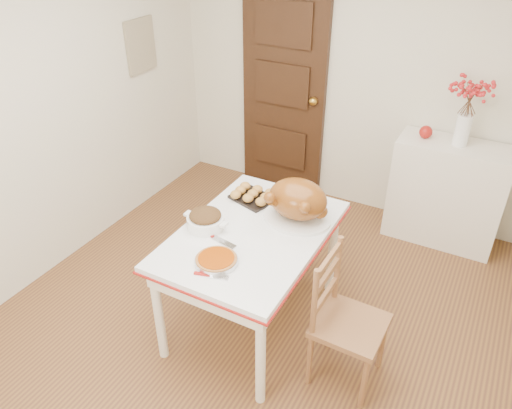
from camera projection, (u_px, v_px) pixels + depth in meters
The scene contains 18 objects.
floor at pixel (248, 328), 3.51m from camera, with size 3.50×4.00×0.00m, color #543020.
wall_back at pixel (358, 78), 4.33m from camera, with size 3.50×0.00×2.50m, color beige.
wall_left at pixel (35, 118), 3.55m from camera, with size 0.00×4.00×2.50m, color beige.
door_back at pixel (284, 90), 4.71m from camera, with size 0.85×0.06×2.06m, color black.
photo_board at pixel (141, 45), 4.30m from camera, with size 0.03×0.35×0.45m, color tan.
sideboard at pixel (446, 193), 4.21m from camera, with size 0.91×0.40×0.91m, color silver.
kitchen_table at pixel (253, 278), 3.38m from camera, with size 0.89×1.30×0.78m, color white, non-canonical shape.
chair_oak at pixel (351, 323), 2.93m from camera, with size 0.40×0.40×0.91m, color brown, non-canonical shape.
berry_vase at pixel (466, 114), 3.82m from camera, with size 0.27×0.27×0.53m, color white, non-canonical shape.
apple at pixel (426, 132), 4.05m from camera, with size 0.11×0.11×0.11m, color #9C1611.
turkey_platter at pixel (298, 201), 3.21m from camera, with size 0.46×0.37×0.29m, color brown, non-canonical shape.
pumpkin_pie at pixel (216, 259), 2.89m from camera, with size 0.25×0.25×0.05m, color #8C3100.
stuffing_dish at pixel (205, 219), 3.19m from camera, with size 0.31×0.24×0.12m, color brown, non-canonical shape.
rolls_tray at pixel (253, 195), 3.49m from camera, with size 0.29×0.23×0.08m, color #C88439, non-canonical shape.
pie_server at pixel (211, 275), 2.80m from camera, with size 0.20×0.06×0.01m, color silver, non-canonical shape.
carving_knife at pixel (218, 239), 3.10m from camera, with size 0.28×0.07×0.01m, color silver, non-canonical shape.
drinking_glass at pixel (291, 194), 3.47m from camera, with size 0.06×0.06×0.10m, color white.
shaker_pair at pixel (320, 205), 3.37m from camera, with size 0.08×0.03×0.08m, color white, non-canonical shape.
Camera 1 is at (1.24, -2.17, 2.61)m, focal length 34.63 mm.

